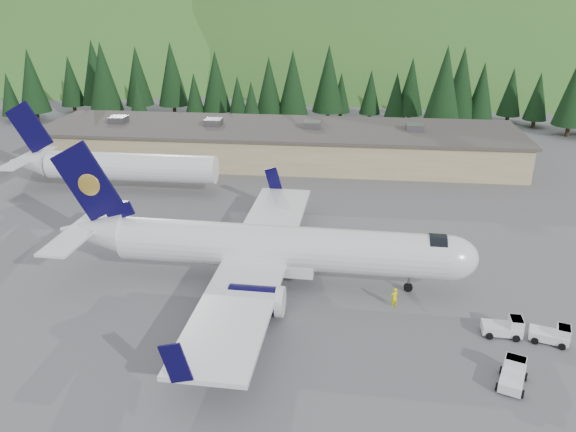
# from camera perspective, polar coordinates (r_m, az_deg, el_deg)

# --- Properties ---
(ground) EXTENTS (600.00, 600.00, 0.00)m
(ground) POSITION_cam_1_polar(r_m,az_deg,el_deg) (50.93, -0.77, -6.73)
(ground) COLOR #58585C
(airliner) EXTENTS (37.51, 35.13, 12.47)m
(airliner) POSITION_cam_1_polar(r_m,az_deg,el_deg) (49.57, -2.04, -3.28)
(airliner) COLOR white
(airliner) RESTS_ON ground
(second_airliner) EXTENTS (27.50, 11.00, 10.05)m
(second_airliner) POSITION_cam_1_polar(r_m,az_deg,el_deg) (75.97, -17.65, 4.91)
(second_airliner) COLOR white
(second_airliner) RESTS_ON ground
(baggage_tug_a) EXTENTS (2.98, 1.89, 1.55)m
(baggage_tug_a) POSITION_cam_1_polar(r_m,az_deg,el_deg) (46.57, 21.23, -10.48)
(baggage_tug_a) COLOR white
(baggage_tug_a) RESTS_ON ground
(baggage_tug_b) EXTENTS (3.05, 2.28, 1.48)m
(baggage_tug_b) POSITION_cam_1_polar(r_m,az_deg,el_deg) (47.11, 25.33, -10.84)
(baggage_tug_b) COLOR white
(baggage_tug_b) RESTS_ON ground
(baggage_tug_c) EXTENTS (2.53, 3.24, 1.55)m
(baggage_tug_c) POSITION_cam_1_polar(r_m,az_deg,el_deg) (41.81, 21.89, -14.68)
(baggage_tug_c) COLOR white
(baggage_tug_c) RESTS_ON ground
(terminal_building) EXTENTS (71.00, 17.00, 6.10)m
(terminal_building) POSITION_cam_1_polar(r_m,az_deg,el_deg) (85.73, -0.92, 7.41)
(terminal_building) COLOR tan
(terminal_building) RESTS_ON ground
(ramp_worker) EXTENTS (0.76, 0.67, 1.74)m
(ramp_worker) POSITION_cam_1_polar(r_m,az_deg,el_deg) (47.73, 10.75, -8.12)
(ramp_worker) COLOR #FFF304
(ramp_worker) RESTS_ON ground
(tree_line) EXTENTS (112.35, 18.15, 14.21)m
(tree_line) POSITION_cam_1_polar(r_m,az_deg,el_deg) (108.37, 0.27, 13.28)
(tree_line) COLOR black
(tree_line) RESTS_ON ground
(hills) EXTENTS (614.00, 330.00, 300.00)m
(hills) POSITION_cam_1_polar(r_m,az_deg,el_deg) (277.67, 15.84, -1.30)
(hills) COLOR #375220
(hills) RESTS_ON ground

